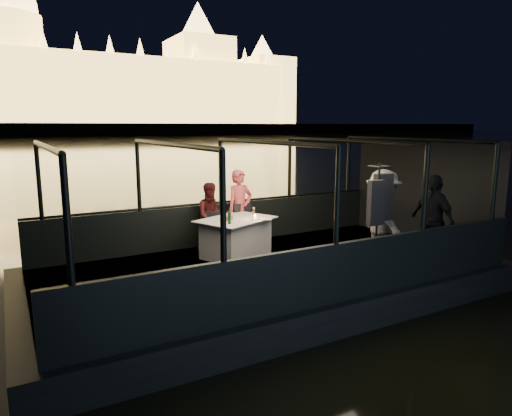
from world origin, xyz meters
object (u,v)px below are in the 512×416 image
wine_bottle (229,216)px  passenger_dark (432,220)px  chair_port_left (215,231)px  coat_stand (377,225)px  chair_port_right (247,227)px  person_woman_coral (240,212)px  passenger_stripe (382,220)px  dining_table_central (236,237)px  person_man_maroon (212,214)px

wine_bottle → passenger_dark: bearing=-30.6°
chair_port_left → coat_stand: (1.85, -2.70, 0.45)m
passenger_dark → chair_port_right: bearing=-132.5°
person_woman_coral → passenger_stripe: passenger_stripe is taller
chair_port_left → passenger_stripe: bearing=-17.9°
person_woman_coral → chair_port_left: bearing=-166.2°
chair_port_left → wine_bottle: wine_bottle is taller
coat_stand → passenger_dark: size_ratio=1.14×
chair_port_left → wine_bottle: 0.94m
chair_port_left → passenger_dark: size_ratio=0.48×
dining_table_central → wine_bottle: (-0.32, -0.37, 0.53)m
chair_port_left → person_man_maroon: (0.04, 0.27, 0.30)m
chair_port_right → wine_bottle: bearing=-141.1°
chair_port_left → chair_port_right: bearing=25.0°
chair_port_left → wine_bottle: size_ratio=2.89×
chair_port_left → coat_stand: bearing=-30.6°
coat_stand → person_woman_coral: bearing=111.0°
chair_port_left → chair_port_right: size_ratio=0.89×
chair_port_left → chair_port_right: chair_port_right is taller
chair_port_left → coat_stand: 3.31m
dining_table_central → coat_stand: 2.81m
chair_port_right → person_man_maroon: (-0.69, 0.27, 0.30)m
chair_port_right → passenger_stripe: bearing=-59.9°
coat_stand → person_woman_coral: 3.19m
chair_port_left → passenger_stripe: 3.33m
coat_stand → person_man_maroon: (-1.81, 2.97, -0.15)m
person_woman_coral → person_man_maroon: person_woman_coral is taller
coat_stand → wine_bottle: (-1.92, 1.89, 0.02)m
dining_table_central → wine_bottle: wine_bottle is taller
dining_table_central → person_man_maroon: (-0.21, 0.72, 0.36)m
person_man_maroon → passenger_stripe: bearing=-39.0°
passenger_stripe → passenger_dark: 0.92m
person_woman_coral → person_man_maroon: (-0.67, 0.00, 0.00)m
chair_port_left → passenger_stripe: passenger_stripe is taller
chair_port_right → passenger_dark: 3.71m
dining_table_central → chair_port_left: size_ratio=1.74×
wine_bottle → person_woman_coral: bearing=54.4°
coat_stand → passenger_dark: bearing=-1.7°
coat_stand → chair_port_left: bearing=124.5°
dining_table_central → passenger_stripe: bearing=-39.7°
person_woman_coral → passenger_stripe: size_ratio=0.92×
person_man_maroon → passenger_stripe: passenger_stripe is taller
person_woman_coral → wine_bottle: (-0.78, -1.09, 0.17)m
passenger_stripe → passenger_dark: bearing=-105.9°
person_woman_coral → passenger_dark: 3.91m
passenger_dark → wine_bottle: passenger_dark is taller
chair_port_left → person_woman_coral: 0.82m
chair_port_right → wine_bottle: (-0.79, -0.82, 0.47)m
chair_port_right → person_woman_coral: size_ratio=0.56×
chair_port_right → passenger_stripe: passenger_stripe is taller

